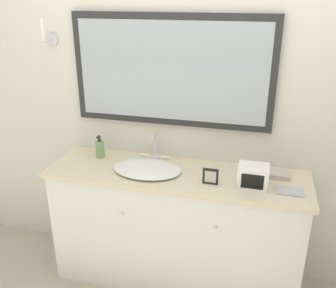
{
  "coord_description": "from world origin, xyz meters",
  "views": [
    {
      "loc": [
        0.5,
        -1.88,
        1.99
      ],
      "look_at": [
        -0.06,
        0.28,
        1.07
      ],
      "focal_mm": 40.0,
      "sensor_mm": 36.0,
      "label": 1
    }
  ],
  "objects": [
    {
      "name": "wall_back",
      "position": [
        -0.0,
        0.56,
        1.28
      ],
      "size": [
        8.0,
        0.18,
        2.55
      ],
      "color": "silver",
      "rests_on": "ground_plane"
    },
    {
      "name": "vanity_counter",
      "position": [
        0.0,
        0.28,
        0.44
      ],
      "size": [
        1.73,
        0.51,
        0.87
      ],
      "color": "silver",
      "rests_on": "ground_plane"
    },
    {
      "name": "sink_basin",
      "position": [
        -0.2,
        0.26,
        0.89
      ],
      "size": [
        0.46,
        0.37,
        0.2
      ],
      "color": "white",
      "rests_on": "vanity_counter"
    },
    {
      "name": "soap_bottle",
      "position": [
        -0.59,
        0.39,
        0.94
      ],
      "size": [
        0.06,
        0.06,
        0.17
      ],
      "color": "#709966",
      "rests_on": "vanity_counter"
    },
    {
      "name": "appliance_box",
      "position": [
        0.49,
        0.21,
        0.94
      ],
      "size": [
        0.18,
        0.15,
        0.14
      ],
      "color": "white",
      "rests_on": "vanity_counter"
    },
    {
      "name": "picture_frame",
      "position": [
        0.24,
        0.18,
        0.92
      ],
      "size": [
        0.1,
        0.01,
        0.1
      ],
      "color": "black",
      "rests_on": "vanity_counter"
    },
    {
      "name": "hand_towel_near_sink",
      "position": [
        0.64,
        0.39,
        0.89
      ],
      "size": [
        0.15,
        0.12,
        0.03
      ],
      "color": "#B7A899",
      "rests_on": "vanity_counter"
    },
    {
      "name": "metal_tray",
      "position": [
        0.71,
        0.2,
        0.88
      ],
      "size": [
        0.16,
        0.11,
        0.01
      ],
      "color": "#ADADB2",
      "rests_on": "vanity_counter"
    }
  ]
}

